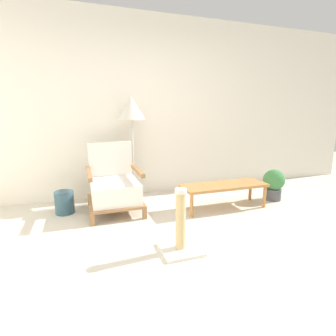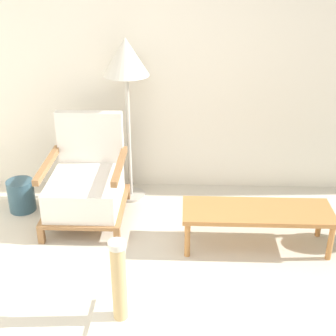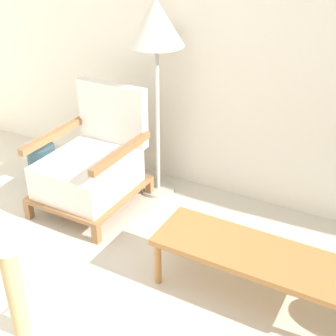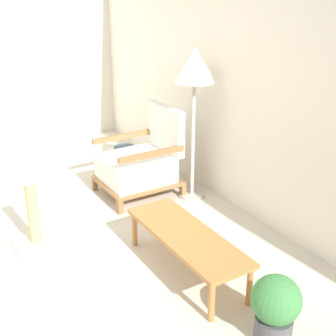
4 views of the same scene
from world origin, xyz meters
The scene contains 6 objects.
wall_back centered at (0.00, 2.26, 1.35)m, with size 8.00×0.06×2.70m.
armchair centered at (-0.59, 1.57, 0.33)m, with size 0.66×0.76×0.88m.
floor_lamp centered at (-0.26, 1.98, 1.27)m, with size 0.40×0.40×1.49m.
coffee_table centered at (0.82, 1.20, 0.29)m, with size 1.16×0.40×0.33m.
vase centered at (-1.22, 1.69, 0.15)m, with size 0.24×0.24×0.29m, color #2D4C5B.
scratching_post centered at (-0.15, 0.34, 0.19)m, with size 0.37×0.37×0.61m.
Camera 2 is at (0.24, -1.94, 2.19)m, focal length 50.00 mm.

